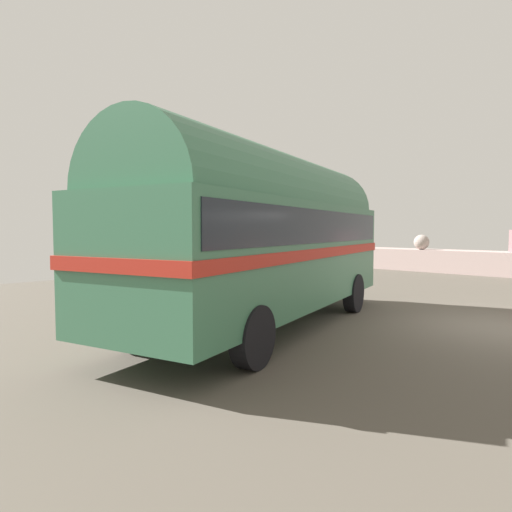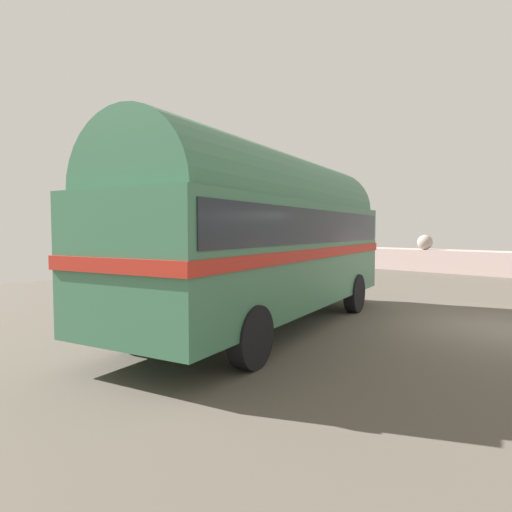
{
  "view_description": "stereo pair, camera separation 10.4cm",
  "coord_description": "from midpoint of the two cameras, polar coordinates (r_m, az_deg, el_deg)",
  "views": [
    {
      "loc": [
        2.76,
        -10.2,
        2.08
      ],
      "look_at": [
        -4.03,
        -3.44,
        1.52
      ],
      "focal_mm": 31.01,
      "sensor_mm": 36.0,
      "label": 1
    },
    {
      "loc": [
        2.83,
        -10.12,
        2.08
      ],
      "look_at": [
        -4.03,
        -3.44,
        1.52
      ],
      "focal_mm": 31.01,
      "sensor_mm": 36.0,
      "label": 2
    }
  ],
  "objects": [
    {
      "name": "vintage_coach",
      "position": [
        9.27,
        1.79,
        3.17
      ],
      "size": [
        4.75,
        8.91,
        3.7
      ],
      "rotation": [
        0.0,
        0.0,
        0.29
      ],
      "color": "black",
      "rests_on": "ground"
    },
    {
      "name": "ground",
      "position": [
        10.74,
        30.09,
        -8.21
      ],
      "size": [
        32.0,
        26.0,
        0.02
      ],
      "color": "#504A40"
    }
  ]
}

